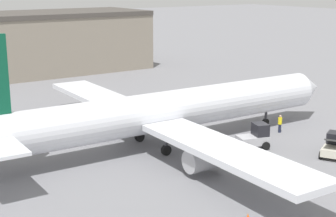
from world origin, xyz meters
TOP-DOWN VIEW (x-y plane):
  - ground_plane at (0.00, 0.00)m, footprint 400.00×400.00m
  - airplane at (-0.99, 0.03)m, footprint 40.25×38.17m
  - ground_crew_worker at (11.33, -2.96)m, footprint 0.39×0.39m
  - baggage_tug at (5.91, -5.11)m, footprint 3.04×2.55m
  - belt_loader_truck at (10.09, -10.48)m, footprint 3.58×3.05m
  - safety_cone_near at (-4.54, -15.46)m, footprint 0.36×0.36m
  - safety_cone_far at (4.87, -14.41)m, footprint 0.36×0.36m

SIDE VIEW (x-z plane):
  - ground_plane at x=0.00m, z-range 0.00..0.00m
  - safety_cone_near at x=-4.54m, z-range 0.00..0.55m
  - safety_cone_far at x=4.87m, z-range 0.00..0.55m
  - belt_loader_truck at x=10.09m, z-range -0.06..1.89m
  - ground_crew_worker at x=11.33m, z-range 0.06..1.83m
  - baggage_tug at x=5.91m, z-range -0.10..2.13m
  - airplane at x=-0.99m, z-range -2.27..8.64m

